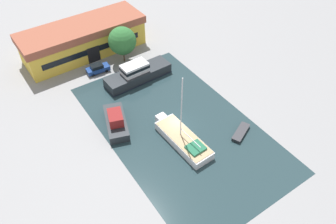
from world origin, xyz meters
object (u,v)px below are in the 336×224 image
at_px(quay_tree_near_building, 122,41).
at_px(sailboat_moored, 183,139).
at_px(parked_car, 98,68).
at_px(cabin_boat, 116,121).
at_px(warehouse_building, 83,39).
at_px(small_dinghy, 241,132).
at_px(motor_cruiser, 137,74).

bearing_deg(quay_tree_near_building, sailboat_moored, -97.06).
height_order(quay_tree_near_building, parked_car, quay_tree_near_building).
bearing_deg(cabin_boat, warehouse_building, 96.93).
height_order(sailboat_moored, small_dinghy, sailboat_moored).
relative_size(small_dinghy, cabin_boat, 0.54).
relative_size(sailboat_moored, cabin_boat, 1.43).
bearing_deg(sailboat_moored, small_dinghy, -25.65).
height_order(warehouse_building, motor_cruiser, warehouse_building).
relative_size(warehouse_building, small_dinghy, 5.52).
bearing_deg(small_dinghy, parked_car, 178.54).
xyz_separation_m(warehouse_building, motor_cruiser, (4.02, -13.16, -1.74)).
height_order(motor_cruiser, cabin_boat, motor_cruiser).
xyz_separation_m(sailboat_moored, small_dinghy, (8.13, -3.47, -0.44)).
bearing_deg(parked_car, warehouse_building, 177.64).
bearing_deg(parked_car, quay_tree_near_building, 97.86).
bearing_deg(quay_tree_near_building, motor_cruiser, -96.74).
bearing_deg(small_dinghy, cabin_boat, -153.39).
distance_m(warehouse_building, cabin_boat, 21.81).
distance_m(parked_car, sailboat_moored, 22.43).
height_order(parked_car, small_dinghy, parked_car).
height_order(parked_car, motor_cruiser, motor_cruiser).
height_order(sailboat_moored, motor_cruiser, sailboat_moored).
height_order(warehouse_building, small_dinghy, warehouse_building).
xyz_separation_m(quay_tree_near_building, cabin_boat, (-9.18, -14.37, -3.37)).
xyz_separation_m(motor_cruiser, cabin_boat, (-8.44, -8.10, -0.23)).
relative_size(quay_tree_near_building, small_dinghy, 1.63).
bearing_deg(quay_tree_near_building, parked_car, -176.30).
bearing_deg(small_dinghy, motor_cruiser, 172.56).
distance_m(warehouse_building, quay_tree_near_building, 8.50).
height_order(quay_tree_near_building, small_dinghy, quay_tree_near_building).
bearing_deg(sailboat_moored, warehouse_building, 91.25).
distance_m(sailboat_moored, motor_cruiser, 16.49).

